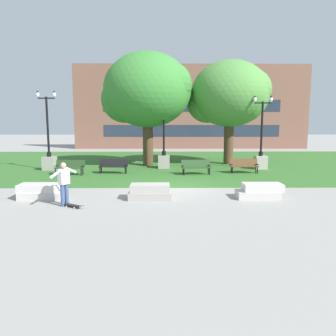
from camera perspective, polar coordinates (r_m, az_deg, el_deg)
ground_plane at (r=16.30m, az=0.85°, el=-3.49°), size 140.00×140.00×0.00m
grass_lawn at (r=26.17m, az=0.29°, el=0.90°), size 40.00×20.00×0.02m
concrete_block_center at (r=15.01m, az=-21.31°, el=-3.85°), size 1.83×0.90×0.64m
concrete_block_left at (r=13.96m, az=-3.15°, el=-4.17°), size 1.80×0.90×0.64m
concrete_block_right at (r=14.63m, az=15.70°, el=-3.90°), size 1.93×0.90×0.64m
person_skateboarder at (r=13.32m, az=-17.67°, el=-2.19°), size 0.67×1.44×1.71m
skateboard at (r=13.17m, az=-16.31°, el=-6.22°), size 0.96×0.72×0.14m
park_bench_near_left at (r=21.02m, az=-9.48°, el=0.49°), size 1.83×0.65×0.90m
park_bench_near_right at (r=21.42m, az=13.09°, el=0.53°), size 1.82×0.61×0.90m
park_bench_far_left at (r=21.04m, az=-16.74°, el=0.26°), size 1.84×0.67×0.90m
park_bench_far_right at (r=20.35m, az=4.90°, el=0.32°), size 1.85×0.73×0.90m
lamp_post_center at (r=23.64m, az=-20.01°, el=2.27°), size 1.32×0.80×5.30m
lamp_post_left at (r=23.07m, az=-0.72°, el=2.69°), size 1.32×0.80×5.45m
lamp_post_right at (r=23.60m, az=15.85°, el=2.32°), size 1.32×0.80×5.01m
tree_far_left at (r=24.54m, az=-3.78°, el=13.21°), size 6.69×6.37×8.26m
tree_near_right at (r=25.86m, az=10.55°, el=12.41°), size 6.17×5.88×7.86m
building_facade_distant at (r=40.64m, az=4.12°, el=10.52°), size 28.48×1.03×10.11m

